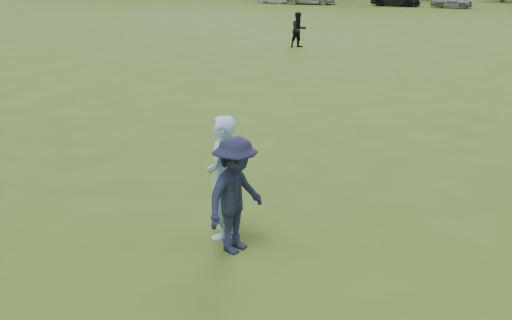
{
  "coord_description": "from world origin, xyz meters",
  "views": [
    {
      "loc": [
        3.76,
        -7.68,
        4.23
      ],
      "look_at": [
        -0.4,
        1.0,
        1.1
      ],
      "focal_mm": 42.0,
      "sensor_mm": 36.0,
      "label": 1
    }
  ],
  "objects_px": {
    "car_e": "(452,1)",
    "defender": "(236,195)",
    "thrower": "(221,178)",
    "player_far_a": "(299,30)"
  },
  "relations": [
    {
      "from": "defender",
      "to": "player_far_a",
      "type": "height_order",
      "value": "player_far_a"
    },
    {
      "from": "thrower",
      "to": "defender",
      "type": "bearing_deg",
      "value": 36.07
    },
    {
      "from": "car_e",
      "to": "defender",
      "type": "bearing_deg",
      "value": -172.17
    },
    {
      "from": "thrower",
      "to": "defender",
      "type": "distance_m",
      "value": 0.6
    },
    {
      "from": "defender",
      "to": "player_far_a",
      "type": "xyz_separation_m",
      "value": [
        -8.2,
        23.22,
        0.02
      ]
    },
    {
      "from": "player_far_a",
      "to": "car_e",
      "type": "height_order",
      "value": "player_far_a"
    },
    {
      "from": "thrower",
      "to": "car_e",
      "type": "relative_size",
      "value": 0.48
    },
    {
      "from": "thrower",
      "to": "player_far_a",
      "type": "relative_size",
      "value": 1.08
    },
    {
      "from": "defender",
      "to": "car_e",
      "type": "xyz_separation_m",
      "value": [
        -5.47,
        59.71,
        -0.21
      ]
    },
    {
      "from": "thrower",
      "to": "car_e",
      "type": "xyz_separation_m",
      "value": [
        -5.02,
        59.33,
        -0.3
      ]
    }
  ]
}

